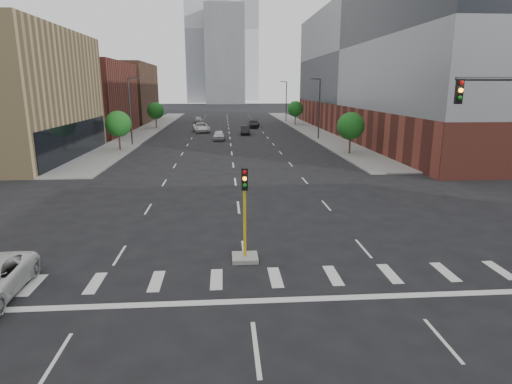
{
  "coord_description": "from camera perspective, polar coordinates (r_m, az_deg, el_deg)",
  "views": [
    {
      "loc": [
        -0.86,
        -9.68,
        7.89
      ],
      "look_at": [
        0.75,
        12.1,
        2.5
      ],
      "focal_mm": 30.0,
      "sensor_mm": 36.0,
      "label": 1
    }
  ],
  "objects": [
    {
      "name": "sidewalk_left_far",
      "position": [
        85.23,
        -13.91,
        8.21
      ],
      "size": [
        5.0,
        92.0,
        0.15
      ],
      "primitive_type": "cube",
      "color": "gray",
      "rests_on": "ground"
    },
    {
      "name": "building_right_main",
      "position": [
        76.07,
        20.05,
        15.41
      ],
      "size": [
        24.0,
        70.0,
        22.0
      ],
      "color": "brown",
      "rests_on": "ground"
    },
    {
      "name": "tower_left",
      "position": [
        231.38,
        -6.38,
        20.52
      ],
      "size": [
        22.0,
        22.0,
        70.0
      ],
      "primitive_type": "cube",
      "color": "#B2B7BC",
      "rests_on": "ground"
    },
    {
      "name": "car_near_left",
      "position": [
        65.46,
        -4.96,
        7.55
      ],
      "size": [
        1.81,
        4.36,
        1.48
      ],
      "primitive_type": "imported",
      "rotation": [
        0.0,
        0.0,
        -0.02
      ],
      "color": "silver",
      "rests_on": "ground"
    },
    {
      "name": "car_deep_right",
      "position": [
        85.15,
        -0.34,
        9.06
      ],
      "size": [
        2.92,
        5.46,
        1.51
      ],
      "primitive_type": "imported",
      "rotation": [
        0.0,
        0.0,
        -0.16
      ],
      "color": "black",
      "rests_on": "ground"
    },
    {
      "name": "tower_right",
      "position": [
        271.8,
        -2.04,
        20.65
      ],
      "size": [
        20.0,
        20.0,
        80.0
      ],
      "primitive_type": "cube",
      "color": "#B2B7BC",
      "rests_on": "ground"
    },
    {
      "name": "tree_left_near",
      "position": [
        56.42,
        -17.89,
        8.64
      ],
      "size": [
        3.2,
        3.2,
        4.85
      ],
      "color": "#382619",
      "rests_on": "ground"
    },
    {
      "name": "streetlight_right_a",
      "position": [
        66.3,
        8.37,
        11.24
      ],
      "size": [
        1.6,
        0.22,
        9.07
      ],
      "color": "#2D2D30",
      "rests_on": "ground"
    },
    {
      "name": "median_traffic_signal",
      "position": [
        19.91,
        -1.5,
        -6.47
      ],
      "size": [
        1.2,
        1.2,
        4.4
      ],
      "color": "#999993",
      "rests_on": "ground"
    },
    {
      "name": "tree_right_near",
      "position": [
        52.05,
        12.52,
        8.59
      ],
      "size": [
        3.2,
        3.2,
        4.85
      ],
      "color": "#382619",
      "rests_on": "ground"
    },
    {
      "name": "tower_mid",
      "position": [
        210.16,
        -4.18,
        17.69
      ],
      "size": [
        18.0,
        18.0,
        44.0
      ],
      "primitive_type": "cube",
      "color": "slate",
      "rests_on": "ground"
    },
    {
      "name": "streetlight_left",
      "position": [
        61.05,
        -16.37,
        10.62
      ],
      "size": [
        1.6,
        0.22,
        9.07
      ],
      "color": "#2D2D30",
      "rests_on": "ground"
    },
    {
      "name": "building_left_far_b",
      "position": [
        105.12,
        -19.38,
        12.35
      ],
      "size": [
        20.0,
        24.0,
        13.0
      ],
      "primitive_type": "cube",
      "color": "brown",
      "rests_on": "ground"
    },
    {
      "name": "building_left_far_a",
      "position": [
        80.25,
        -24.11,
        11.35
      ],
      "size": [
        20.0,
        22.0,
        12.0
      ],
      "primitive_type": "cube",
      "color": "brown",
      "rests_on": "ground"
    },
    {
      "name": "tree_right_far",
      "position": [
        91.01,
        5.27,
        10.98
      ],
      "size": [
        3.2,
        3.2,
        4.85
      ],
      "color": "#382619",
      "rests_on": "ground"
    },
    {
      "name": "car_far_left",
      "position": [
        77.71,
        -7.33,
        8.54
      ],
      "size": [
        3.58,
        6.25,
        1.64
      ],
      "primitive_type": "imported",
      "rotation": [
        0.0,
        0.0,
        0.15
      ],
      "color": "white",
      "rests_on": "ground"
    },
    {
      "name": "car_mid_right",
      "position": [
        73.01,
        -1.44,
        8.23
      ],
      "size": [
        1.71,
        4.39,
        1.42
      ],
      "primitive_type": "imported",
      "rotation": [
        0.0,
        0.0,
        -0.05
      ],
      "color": "black",
      "rests_on": "ground"
    },
    {
      "name": "car_distant",
      "position": [
        98.32,
        -7.72,
        9.55
      ],
      "size": [
        1.93,
        4.16,
        1.38
      ],
      "primitive_type": "imported",
      "rotation": [
        0.0,
        0.0,
        0.07
      ],
      "color": "#A4A3A8",
      "rests_on": "ground"
    },
    {
      "name": "tree_left_far",
      "position": [
        85.81,
        -13.26,
        10.51
      ],
      "size": [
        3.2,
        3.2,
        4.85
      ],
      "color": "#382619",
      "rests_on": "ground"
    },
    {
      "name": "streetlight_right_b",
      "position": [
        100.74,
        4.01,
        12.2
      ],
      "size": [
        1.6,
        0.22,
        9.07
      ],
      "color": "#2D2D30",
      "rests_on": "ground"
    },
    {
      "name": "sidewalk_right_far",
      "position": [
        85.53,
        6.55,
        8.54
      ],
      "size": [
        5.0,
        92.0,
        0.15
      ],
      "primitive_type": "cube",
      "color": "gray",
      "rests_on": "ground"
    }
  ]
}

